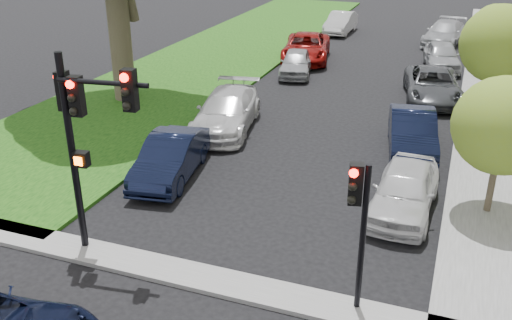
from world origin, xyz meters
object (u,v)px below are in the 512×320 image
(traffic_signal_main, at_px, (83,121))
(car_parked_7, at_px, (296,63))
(car_parked_5, at_px, (170,158))
(car_parked_0, at_px, (405,190))
(car_parked_8, at_px, (306,48))
(car_parked_6, at_px, (226,111))
(traffic_signal_secondary, at_px, (359,212))
(small_tree_b, at_px, (500,44))
(car_parked_3, at_px, (442,56))
(car_parked_1, at_px, (412,132))
(car_parked_2, at_px, (433,85))
(car_parked_9, at_px, (341,23))
(small_tree_a, at_px, (503,126))
(car_parked_4, at_px, (444,33))
(small_tree_c, at_px, (495,27))

(traffic_signal_main, distance_m, car_parked_7, 18.52)
(traffic_signal_main, height_order, car_parked_5, traffic_signal_main)
(car_parked_0, xyz_separation_m, car_parked_8, (-7.71, 16.56, 0.04))
(car_parked_0, distance_m, car_parked_6, 8.87)
(traffic_signal_secondary, bearing_deg, car_parked_5, 146.50)
(small_tree_b, distance_m, traffic_signal_main, 17.42)
(car_parked_3, relative_size, car_parked_7, 1.09)
(car_parked_1, xyz_separation_m, car_parked_8, (-7.38, 11.78, 0.02))
(car_parked_2, bearing_deg, car_parked_6, -146.96)
(traffic_signal_main, height_order, car_parked_3, traffic_signal_main)
(traffic_signal_main, bearing_deg, car_parked_1, 54.62)
(traffic_signal_main, bearing_deg, car_parked_9, 90.68)
(car_parked_2, bearing_deg, traffic_signal_main, -123.03)
(car_parked_0, relative_size, car_parked_7, 1.08)
(small_tree_a, distance_m, car_parked_9, 26.36)
(car_parked_6, relative_size, car_parked_9, 1.20)
(small_tree_b, distance_m, car_parked_1, 6.03)
(car_parked_4, height_order, car_parked_5, car_parked_4)
(small_tree_a, relative_size, small_tree_b, 0.87)
(traffic_signal_main, relative_size, car_parked_9, 1.20)
(traffic_signal_secondary, bearing_deg, car_parked_1, 88.94)
(car_parked_1, relative_size, car_parked_2, 0.88)
(traffic_signal_main, distance_m, car_parked_9, 30.17)
(car_parked_7, bearing_deg, small_tree_b, -32.43)
(small_tree_b, relative_size, car_parked_9, 1.09)
(small_tree_a, xyz_separation_m, car_parked_8, (-10.06, 15.81, -2.00))
(car_parked_8, bearing_deg, car_parked_7, -94.69)
(car_parked_0, relative_size, car_parked_9, 0.97)
(small_tree_b, bearing_deg, small_tree_a, -90.00)
(small_tree_c, xyz_separation_m, car_parked_5, (-9.93, -17.87, -1.72))
(car_parked_2, height_order, car_parked_7, car_parked_2)
(car_parked_1, distance_m, car_parked_6, 7.31)
(car_parked_6, bearing_deg, car_parked_1, -8.17)
(small_tree_c, distance_m, car_parked_2, 6.85)
(traffic_signal_secondary, height_order, car_parked_5, traffic_signal_secondary)
(small_tree_c, relative_size, car_parked_5, 0.84)
(small_tree_a, height_order, traffic_signal_secondary, small_tree_a)
(car_parked_9, bearing_deg, car_parked_3, -44.88)
(small_tree_a, relative_size, car_parked_3, 0.96)
(car_parked_4, bearing_deg, car_parked_0, -80.70)
(traffic_signal_main, relative_size, car_parked_0, 1.24)
(traffic_signal_main, bearing_deg, small_tree_a, 30.75)
(car_parked_9, bearing_deg, car_parked_4, -9.14)
(car_parked_4, bearing_deg, car_parked_5, -98.27)
(small_tree_a, relative_size, car_parked_1, 0.91)
(car_parked_5, bearing_deg, car_parked_4, 64.13)
(small_tree_c, bearing_deg, car_parked_9, 142.92)
(small_tree_a, xyz_separation_m, small_tree_b, (0.00, 8.84, 0.43))
(car_parked_4, distance_m, car_parked_6, 20.58)
(traffic_signal_secondary, xyz_separation_m, car_parked_2, (0.36, 16.40, -1.80))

